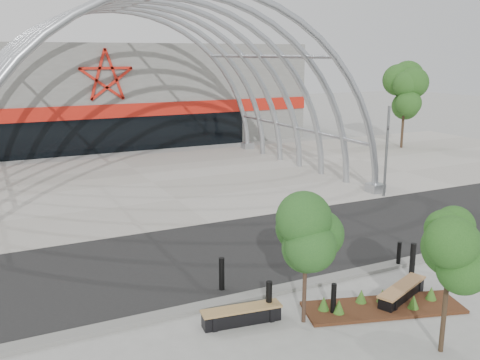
{
  "coord_description": "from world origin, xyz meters",
  "views": [
    {
      "loc": [
        -8.63,
        -13.54,
        7.24
      ],
      "look_at": [
        0.0,
        4.0,
        2.6
      ],
      "focal_mm": 40.0,
      "sensor_mm": 36.0,
      "label": 1
    }
  ],
  "objects_px": {
    "signal_pole": "(387,150)",
    "bench_1": "(402,293)",
    "bollard_2": "(333,300)",
    "bench_0": "(242,316)",
    "street_tree_0": "(306,233)",
    "street_tree_1": "(450,253)"
  },
  "relations": [
    {
      "from": "signal_pole",
      "to": "bench_1",
      "type": "xyz_separation_m",
      "value": [
        -7.6,
        -9.57,
        -2.22
      ]
    },
    {
      "from": "bench_1",
      "to": "bollard_2",
      "type": "bearing_deg",
      "value": 176.1
    },
    {
      "from": "bench_0",
      "to": "bench_1",
      "type": "xyz_separation_m",
      "value": [
        4.93,
        -0.88,
        0.0
      ]
    },
    {
      "from": "street_tree_0",
      "to": "bollard_2",
      "type": "bearing_deg",
      "value": -2.48
    },
    {
      "from": "bench_1",
      "to": "bench_0",
      "type": "bearing_deg",
      "value": 169.89
    },
    {
      "from": "signal_pole",
      "to": "street_tree_1",
      "type": "height_order",
      "value": "signal_pole"
    },
    {
      "from": "street_tree_0",
      "to": "bench_0",
      "type": "xyz_separation_m",
      "value": [
        -1.58,
        0.67,
        -2.35
      ]
    },
    {
      "from": "bench_0",
      "to": "bollard_2",
      "type": "xyz_separation_m",
      "value": [
        2.54,
        -0.72,
        0.25
      ]
    },
    {
      "from": "signal_pole",
      "to": "bollard_2",
      "type": "bearing_deg",
      "value": -136.71
    },
    {
      "from": "signal_pole",
      "to": "bench_0",
      "type": "height_order",
      "value": "signal_pole"
    },
    {
      "from": "signal_pole",
      "to": "bollard_2",
      "type": "relative_size",
      "value": 4.94
    },
    {
      "from": "street_tree_1",
      "to": "bench_1",
      "type": "height_order",
      "value": "street_tree_1"
    },
    {
      "from": "street_tree_1",
      "to": "bench_0",
      "type": "distance_m",
      "value": 5.68
    },
    {
      "from": "signal_pole",
      "to": "bench_0",
      "type": "xyz_separation_m",
      "value": [
        -12.52,
        -8.69,
        -2.23
      ]
    },
    {
      "from": "bench_1",
      "to": "street_tree_1",
      "type": "bearing_deg",
      "value": -112.96
    },
    {
      "from": "street_tree_0",
      "to": "bench_1",
      "type": "bearing_deg",
      "value": -3.49
    },
    {
      "from": "signal_pole",
      "to": "street_tree_1",
      "type": "relative_size",
      "value": 1.3
    },
    {
      "from": "street_tree_1",
      "to": "bollard_2",
      "type": "distance_m",
      "value": 3.7
    },
    {
      "from": "street_tree_1",
      "to": "bollard_2",
      "type": "height_order",
      "value": "street_tree_1"
    },
    {
      "from": "street_tree_0",
      "to": "street_tree_1",
      "type": "bearing_deg",
      "value": -51.02
    },
    {
      "from": "bench_1",
      "to": "bollard_2",
      "type": "distance_m",
      "value": 2.4
    },
    {
      "from": "street_tree_0",
      "to": "street_tree_1",
      "type": "height_order",
      "value": "street_tree_1"
    }
  ]
}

